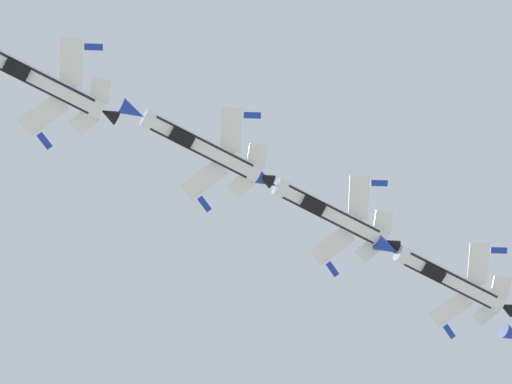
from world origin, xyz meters
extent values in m
cylinder|color=white|center=(-37.47, 28.96, 102.90)|extent=(9.25, 10.09, 1.70)
cube|color=black|center=(-37.38, 28.88, 102.45)|extent=(7.83, 8.52, 0.75)
cone|color=black|center=(-32.97, 34.00, 102.90)|extent=(2.08, 2.10, 1.36)
ellipsoid|color=#192333|center=(-39.34, 27.10, 103.52)|extent=(3.13, 3.28, 1.34)
cube|color=black|center=(-38.75, 27.21, 102.12)|extent=(2.42, 2.49, 1.09)
cube|color=white|center=(-34.42, 28.55, 103.47)|extent=(3.21, 4.52, 1.25)
cube|color=#1938A8|center=(-32.16, 28.03, 104.00)|extent=(1.71, 1.12, 0.37)
cube|color=white|center=(-38.19, 31.91, 102.16)|extent=(4.45, 2.82, 1.25)
cube|color=#1938A8|center=(-38.97, 34.09, 101.63)|extent=(0.96, 1.69, 0.37)
cube|color=white|center=(-32.97, 31.79, 103.28)|extent=(2.48, 2.70, 0.71)
cube|color=white|center=(-35.17, 33.75, 102.51)|extent=(2.62, 2.33, 0.71)
cube|color=#1938A8|center=(-34.61, 32.85, 104.65)|extent=(2.36, 2.51, 2.57)
cylinder|color=white|center=(-27.01, 41.12, 106.30)|extent=(9.25, 10.09, 1.70)
cube|color=black|center=(-26.90, 41.03, 105.85)|extent=(7.83, 8.52, 0.83)
cone|color=#1938A8|center=(-31.77, 35.78, 106.30)|extent=(2.76, 2.83, 1.56)
cone|color=black|center=(-22.52, 46.16, 106.30)|extent=(2.08, 2.10, 1.36)
ellipsoid|color=#192333|center=(-28.91, 39.28, 106.91)|extent=(3.16, 3.31, 1.39)
cube|color=black|center=(-28.26, 39.34, 105.53)|extent=(2.44, 2.51, 1.14)
cube|color=white|center=(-23.99, 40.73, 107.02)|extent=(3.19, 4.46, 1.48)
cube|color=#1938A8|center=(-21.76, 40.24, 107.67)|extent=(1.71, 1.12, 0.40)
cube|color=white|center=(-27.70, 44.04, 105.41)|extent=(4.39, 2.81, 1.48)
cube|color=#1938A8|center=(-28.45, 46.20, 104.77)|extent=(0.97, 1.69, 0.40)
cube|color=white|center=(-22.53, 43.96, 106.77)|extent=(2.47, 2.67, 0.83)
cube|color=white|center=(-24.70, 45.89, 105.83)|extent=(2.59, 2.32, 0.83)
cube|color=#1938A8|center=(-24.23, 45.08, 108.02)|extent=(2.47, 2.60, 2.54)
cylinder|color=white|center=(-17.80, 51.89, 106.55)|extent=(9.25, 10.09, 1.70)
cube|color=black|center=(-17.69, 51.78, 106.11)|extent=(7.82, 8.52, 0.87)
cone|color=#1938A8|center=(-22.56, 46.55, 106.55)|extent=(2.76, 2.83, 1.56)
cone|color=black|center=(-13.31, 56.93, 106.55)|extent=(2.08, 2.10, 1.36)
ellipsoid|color=#192333|center=(-19.72, 50.06, 107.15)|extent=(3.18, 3.33, 1.41)
cube|color=black|center=(-19.04, 50.09, 105.79)|extent=(2.45, 2.52, 1.16)
cube|color=white|center=(-14.81, 51.52, 107.36)|extent=(3.18, 4.43, 1.62)
cube|color=#1938A8|center=(-12.59, 51.04, 108.07)|extent=(1.71, 1.12, 0.42)
cube|color=white|center=(-18.47, 54.79, 105.58)|extent=(4.35, 2.80, 1.62)
cube|color=#1938A8|center=(-19.20, 56.93, 104.87)|extent=(0.97, 1.69, 0.42)
cube|color=white|center=(-13.34, 54.74, 107.07)|extent=(2.46, 2.66, 0.90)
cube|color=white|center=(-15.48, 56.65, 106.03)|extent=(2.57, 2.32, 0.90)
cube|color=#1938A8|center=(-15.07, 55.88, 108.25)|extent=(2.53, 2.66, 2.51)
cylinder|color=white|center=(-8.81, 62.10, 105.68)|extent=(9.25, 10.09, 1.70)
cube|color=black|center=(-8.72, 62.02, 105.23)|extent=(7.83, 8.52, 0.76)
cone|color=#1938A8|center=(-13.57, 56.76, 105.68)|extent=(2.76, 2.83, 1.56)
cone|color=black|center=(-4.32, 67.14, 105.68)|extent=(2.08, 2.10, 1.36)
ellipsoid|color=#192333|center=(-10.69, 60.24, 106.29)|extent=(3.13, 3.28, 1.34)
cube|color=black|center=(-10.10, 60.35, 104.90)|extent=(2.42, 2.49, 1.09)
cube|color=white|center=(-5.77, 61.69, 106.26)|extent=(3.21, 4.52, 1.26)
cube|color=#1938A8|center=(-3.51, 61.17, 106.80)|extent=(1.71, 1.12, 0.37)
cube|color=white|center=(-9.54, 65.05, 104.93)|extent=(4.45, 2.82, 1.26)
cube|color=#1938A8|center=(-10.31, 67.23, 104.40)|extent=(0.96, 1.69, 0.37)
cube|color=white|center=(-4.32, 64.93, 106.07)|extent=(2.48, 2.70, 0.72)
cube|color=white|center=(-6.52, 66.89, 105.29)|extent=(2.61, 2.33, 0.72)
cube|color=#1938A8|center=(-5.96, 65.99, 107.43)|extent=(2.37, 2.51, 2.57)
camera|label=1|loc=(-5.41, -7.79, 1.61)|focal=89.36mm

